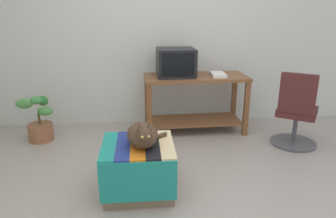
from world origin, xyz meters
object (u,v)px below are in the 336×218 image
(desk, at_px, (195,94))
(ottoman_with_blanket, at_px, (138,168))
(keyboard, at_px, (174,77))
(tv_monitor, at_px, (176,62))
(book, at_px, (218,74))
(office_chair, at_px, (296,115))
(cat, at_px, (143,135))
(potted_plant, at_px, (40,123))

(desk, distance_m, ottoman_with_blanket, 1.60)
(desk, xyz_separation_m, keyboard, (-0.29, -0.14, 0.25))
(tv_monitor, relative_size, keyboard, 1.20)
(book, distance_m, office_chair, 1.04)
(tv_monitor, bearing_deg, desk, -10.21)
(cat, height_order, potted_plant, cat)
(tv_monitor, height_order, cat, tv_monitor)
(office_chair, bearing_deg, tv_monitor, 8.69)
(desk, height_order, tv_monitor, tv_monitor)
(tv_monitor, distance_m, ottoman_with_blanket, 1.65)
(tv_monitor, xyz_separation_m, potted_plant, (-1.68, -0.19, -0.69))
(desk, height_order, cat, desk)
(potted_plant, distance_m, office_chair, 3.05)
(tv_monitor, bearing_deg, potted_plant, -175.57)
(ottoman_with_blanket, bearing_deg, potted_plant, 134.13)
(desk, xyz_separation_m, ottoman_with_blanket, (-0.73, -1.39, -0.27))
(keyboard, relative_size, cat, 0.96)
(ottoman_with_blanket, bearing_deg, desk, 62.20)
(desk, height_order, office_chair, office_chair)
(keyboard, height_order, cat, keyboard)
(keyboard, bearing_deg, potted_plant, 176.97)
(potted_plant, bearing_deg, desk, 4.54)
(desk, bearing_deg, tv_monitor, 169.79)
(tv_monitor, height_order, keyboard, tv_monitor)
(desk, distance_m, book, 0.38)
(tv_monitor, xyz_separation_m, office_chair, (1.33, -0.63, -0.52))
(tv_monitor, relative_size, ottoman_with_blanket, 0.78)
(book, relative_size, ottoman_with_blanket, 0.48)
(keyboard, bearing_deg, cat, -110.85)
(potted_plant, xyz_separation_m, office_chair, (3.01, -0.44, 0.17))
(tv_monitor, xyz_separation_m, keyboard, (-0.04, -0.17, -0.15))
(cat, xyz_separation_m, office_chair, (1.77, 0.84, -0.17))
(tv_monitor, distance_m, book, 0.55)
(cat, relative_size, potted_plant, 0.70)
(book, distance_m, ottoman_with_blanket, 1.78)
(keyboard, xyz_separation_m, office_chair, (1.36, -0.45, -0.37))
(ottoman_with_blanket, relative_size, office_chair, 0.69)
(tv_monitor, height_order, office_chair, tv_monitor)
(tv_monitor, xyz_separation_m, book, (0.53, -0.07, -0.15))
(potted_plant, bearing_deg, tv_monitor, 6.42)
(cat, bearing_deg, keyboard, 65.46)
(book, bearing_deg, keyboard, -167.85)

